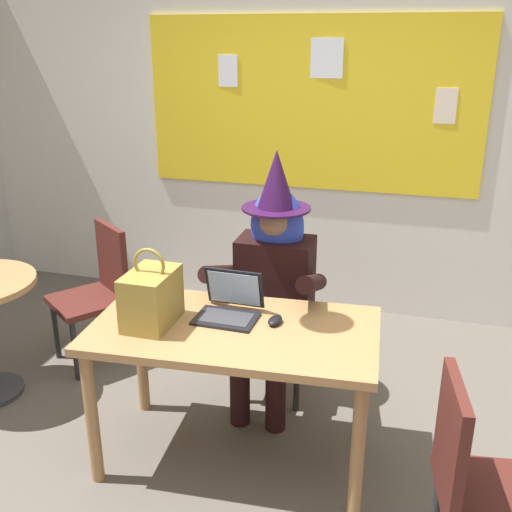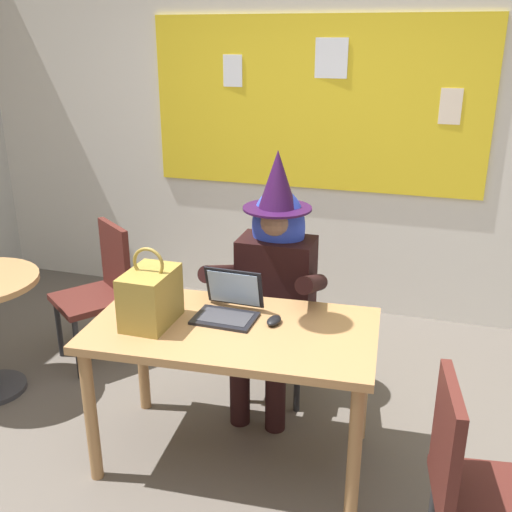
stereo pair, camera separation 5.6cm
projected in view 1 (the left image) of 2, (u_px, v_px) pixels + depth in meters
ground_plane at (218, 473)px, 2.92m from camera, size 24.00×24.00×0.00m
wall_back_bulletin at (310, 116)px, 4.28m from camera, size 5.49×2.13×2.90m
desk_main at (234, 345)px, 2.81m from camera, size 1.39×0.81×0.74m
chair_at_desk at (277, 310)px, 3.51m from camera, size 0.44×0.44×0.89m
person_costumed at (273, 272)px, 3.29m from camera, size 0.60×0.65×1.45m
laptop at (229, 306)px, 2.87m from camera, size 0.30×0.27×0.22m
computer_mouse at (275, 320)px, 2.80m from camera, size 0.07×0.11×0.03m
handbag at (151, 297)px, 2.76m from camera, size 0.20×0.30×0.38m
chair_spare_by_window at (98, 287)px, 3.80m from camera, size 0.59×0.59×0.90m
chair_extra_corner at (477, 480)px, 2.17m from camera, size 0.48×0.48×0.89m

